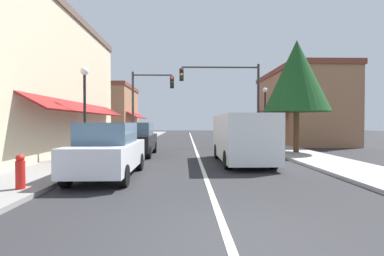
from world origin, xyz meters
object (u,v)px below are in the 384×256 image
at_px(fire_hydrant, 20,172).
at_px(traffic_signal_left_corner, 146,97).
at_px(van_in_lane, 242,137).
at_px(street_lamp_left_near, 85,97).
at_px(tree_right_near, 297,76).
at_px(street_lamp_right_mid, 265,106).
at_px(parked_car_second_left, 137,139).
at_px(traffic_signal_mast_arm, 232,89).
at_px(parked_car_nearest_left, 108,150).

bearing_deg(fire_hydrant, traffic_signal_left_corner, 86.01).
height_order(van_in_lane, street_lamp_left_near, street_lamp_left_near).
xyz_separation_m(traffic_signal_left_corner, tree_right_near, (9.22, -6.57, 0.54)).
xyz_separation_m(street_lamp_right_mid, tree_right_near, (0.36, -4.88, 1.39)).
distance_m(parked_car_second_left, street_lamp_left_near, 3.63).
bearing_deg(fire_hydrant, van_in_lane, 37.64).
distance_m(tree_right_near, fire_hydrant, 13.73).
distance_m(traffic_signal_mast_arm, traffic_signal_left_corner, 6.62).
height_order(parked_car_nearest_left, street_lamp_right_mid, street_lamp_right_mid).
distance_m(parked_car_second_left, van_in_lane, 5.81).
relative_size(parked_car_nearest_left, tree_right_near, 0.65).
distance_m(traffic_signal_mast_arm, fire_hydrant, 16.13).
xyz_separation_m(van_in_lane, fire_hydrant, (-6.56, -5.06, -0.60)).
bearing_deg(street_lamp_left_near, street_lamp_right_mid, 36.12).
bearing_deg(parked_car_second_left, van_in_lane, -30.03).
bearing_deg(tree_right_near, traffic_signal_left_corner, 144.53).
distance_m(parked_car_second_left, fire_hydrant, 8.08).
xyz_separation_m(parked_car_second_left, tree_right_near, (8.74, 0.38, 3.46)).
xyz_separation_m(traffic_signal_mast_arm, street_lamp_right_mid, (2.36, -0.59, -1.29)).
height_order(parked_car_second_left, traffic_signal_mast_arm, traffic_signal_mast_arm).
bearing_deg(street_lamp_left_near, traffic_signal_left_corner, 80.96).
bearing_deg(van_in_lane, parked_car_nearest_left, -148.51).
distance_m(street_lamp_right_mid, fire_hydrant, 16.66).
xyz_separation_m(traffic_signal_mast_arm, tree_right_near, (2.71, -5.47, 0.10)).
xyz_separation_m(street_lamp_left_near, tree_right_near, (10.69, 2.66, 1.42)).
height_order(traffic_signal_left_corner, tree_right_near, tree_right_near).
bearing_deg(fire_hydrant, street_lamp_right_mid, 53.10).
xyz_separation_m(traffic_signal_mast_arm, traffic_signal_left_corner, (-6.51, 1.10, -0.44)).
bearing_deg(street_lamp_left_near, fire_hydrant, -85.62).
bearing_deg(street_lamp_left_near, tree_right_near, 13.98).
bearing_deg(traffic_signal_mast_arm, street_lamp_left_near, -134.46).
height_order(parked_car_second_left, fire_hydrant, parked_car_second_left).
height_order(traffic_signal_left_corner, fire_hydrant, traffic_signal_left_corner).
distance_m(van_in_lane, street_lamp_right_mid, 8.96).
height_order(traffic_signal_mast_arm, street_lamp_left_near, traffic_signal_mast_arm).
relative_size(parked_car_second_left, traffic_signal_left_corner, 0.72).
relative_size(parked_car_second_left, street_lamp_left_near, 0.97).
height_order(street_lamp_left_near, street_lamp_right_mid, street_lamp_right_mid).
height_order(street_lamp_right_mid, fire_hydrant, street_lamp_right_mid).
relative_size(traffic_signal_mast_arm, traffic_signal_left_corner, 1.07).
height_order(van_in_lane, street_lamp_right_mid, street_lamp_right_mid).
relative_size(traffic_signal_mast_arm, street_lamp_left_near, 1.44).
height_order(parked_car_nearest_left, traffic_signal_mast_arm, traffic_signal_mast_arm).
xyz_separation_m(parked_car_nearest_left, van_in_lane, (4.93, 3.08, 0.27)).
height_order(street_lamp_left_near, tree_right_near, tree_right_near).
height_order(traffic_signal_mast_arm, tree_right_near, tree_right_near).
xyz_separation_m(traffic_signal_left_corner, fire_hydrant, (-1.04, -14.88, -3.25)).
height_order(van_in_lane, traffic_signal_left_corner, traffic_signal_left_corner).
xyz_separation_m(parked_car_nearest_left, street_lamp_left_near, (-2.06, 3.66, 2.04)).
bearing_deg(traffic_signal_mast_arm, parked_car_nearest_left, -116.62).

